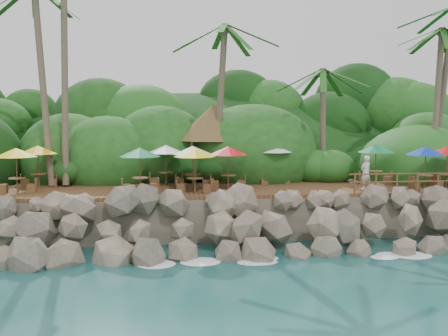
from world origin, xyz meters
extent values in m
plane|color=#19514F|center=(0.00, 0.00, 0.00)|extent=(140.00, 140.00, 0.00)
cube|color=gray|center=(0.00, 16.00, 1.05)|extent=(32.00, 25.20, 2.10)
ellipsoid|color=#143811|center=(0.00, 23.50, 0.00)|extent=(44.80, 28.00, 15.40)
cube|color=brown|center=(0.00, 6.00, 2.20)|extent=(26.00, 5.00, 0.20)
ellipsoid|color=white|center=(-9.00, 0.30, 0.03)|extent=(1.20, 0.80, 0.06)
ellipsoid|color=white|center=(-6.00, 0.30, 0.03)|extent=(1.20, 0.80, 0.06)
ellipsoid|color=white|center=(-3.00, 0.30, 0.03)|extent=(1.20, 0.80, 0.06)
ellipsoid|color=white|center=(0.00, 0.30, 0.03)|extent=(1.20, 0.80, 0.06)
ellipsoid|color=white|center=(3.00, 0.30, 0.03)|extent=(1.20, 0.80, 0.06)
ellipsoid|color=white|center=(6.00, 0.30, 0.03)|extent=(1.20, 0.80, 0.06)
ellipsoid|color=white|center=(9.00, 0.30, 0.03)|extent=(1.20, 0.80, 0.06)
cylinder|color=brown|center=(-9.75, 8.45, 7.85)|extent=(1.43, 2.08, 11.00)
cylinder|color=brown|center=(-8.60, 8.71, 9.39)|extent=(0.54, 2.56, 14.07)
cylinder|color=brown|center=(0.12, 9.11, 6.81)|extent=(0.99, 1.19, 9.02)
ellipsoid|color=#23601E|center=(0.12, 9.11, 11.32)|extent=(6.00, 6.00, 2.40)
cylinder|color=brown|center=(6.33, 9.05, 5.59)|extent=(0.69, 0.70, 6.59)
ellipsoid|color=#23601E|center=(6.33, 9.05, 8.88)|extent=(6.00, 6.00, 2.40)
cylinder|color=brown|center=(13.14, 8.39, 6.85)|extent=(1.24, 1.30, 9.07)
ellipsoid|color=#23601E|center=(13.14, 8.39, 11.39)|extent=(6.00, 6.00, 2.40)
cylinder|color=brown|center=(13.80, 8.93, 7.42)|extent=(0.44, 1.87, 10.19)
ellipsoid|color=#23601E|center=(13.80, 8.93, 12.55)|extent=(6.00, 6.00, 2.40)
cylinder|color=brown|center=(-1.58, 8.69, 3.50)|extent=(0.16, 0.16, 2.40)
cylinder|color=brown|center=(1.22, 8.69, 3.50)|extent=(0.16, 0.16, 2.40)
cylinder|color=brown|center=(-1.58, 11.49, 3.50)|extent=(0.16, 0.16, 2.40)
cylinder|color=brown|center=(1.22, 11.49, 3.50)|extent=(0.16, 0.16, 2.40)
cone|color=brown|center=(-0.18, 10.09, 5.80)|extent=(4.72, 4.72, 2.20)
cylinder|color=brown|center=(0.19, 5.79, 2.67)|extent=(0.08, 0.08, 0.74)
cylinder|color=brown|center=(0.19, 5.79, 3.05)|extent=(0.84, 0.84, 0.05)
cylinder|color=brown|center=(0.19, 5.79, 3.40)|extent=(0.05, 0.05, 2.19)
cone|color=red|center=(0.19, 5.79, 4.34)|extent=(2.09, 2.09, 0.45)
cube|color=brown|center=(-0.50, 5.87, 2.53)|extent=(0.47, 0.47, 0.46)
cube|color=brown|center=(0.89, 5.70, 2.53)|extent=(0.47, 0.47, 0.46)
cylinder|color=brown|center=(-1.64, 6.28, 2.67)|extent=(0.08, 0.08, 0.74)
cylinder|color=brown|center=(-1.64, 6.28, 3.05)|extent=(0.84, 0.84, 0.05)
cylinder|color=brown|center=(-1.64, 6.28, 3.40)|extent=(0.05, 0.05, 2.19)
cone|color=silver|center=(-1.64, 6.28, 4.34)|extent=(2.09, 2.09, 0.45)
cube|color=brown|center=(-2.34, 6.33, 2.53)|extent=(0.44, 0.44, 0.46)
cube|color=brown|center=(-0.94, 6.24, 2.53)|extent=(0.44, 0.44, 0.46)
cylinder|color=brown|center=(-9.94, 7.60, 2.67)|extent=(0.08, 0.08, 0.74)
cylinder|color=brown|center=(-9.94, 7.60, 3.05)|extent=(0.84, 0.84, 0.05)
cylinder|color=brown|center=(-9.94, 7.60, 3.40)|extent=(0.05, 0.05, 2.19)
cone|color=yellow|center=(-9.94, 7.60, 4.34)|extent=(2.09, 2.09, 0.45)
cube|color=brown|center=(-10.61, 7.41, 2.53)|extent=(0.52, 0.52, 0.46)
cube|color=brown|center=(-9.27, 7.79, 2.53)|extent=(0.52, 0.52, 0.46)
cylinder|color=brown|center=(-1.62, 4.65, 2.67)|extent=(0.08, 0.08, 0.74)
cylinder|color=brown|center=(-1.62, 4.65, 3.05)|extent=(0.84, 0.84, 0.05)
cylinder|color=brown|center=(-1.62, 4.65, 3.40)|extent=(0.05, 0.05, 2.19)
cone|color=yellow|center=(-1.62, 4.65, 4.34)|extent=(2.09, 2.09, 0.45)
cube|color=brown|center=(-2.28, 4.89, 2.53)|extent=(0.53, 0.53, 0.46)
cube|color=brown|center=(-0.96, 4.42, 2.53)|extent=(0.53, 0.53, 0.46)
cylinder|color=brown|center=(11.80, 4.73, 2.67)|extent=(0.08, 0.08, 0.74)
cylinder|color=brown|center=(11.80, 4.73, 3.05)|extent=(0.84, 0.84, 0.05)
cylinder|color=brown|center=(11.80, 4.73, 3.40)|extent=(0.05, 0.05, 2.19)
cone|color=red|center=(11.80, 4.73, 4.34)|extent=(2.09, 2.09, 0.45)
cube|color=brown|center=(11.16, 4.45, 2.53)|extent=(0.55, 0.55, 0.46)
cylinder|color=brown|center=(-3.07, 7.50, 2.67)|extent=(0.08, 0.08, 0.74)
cylinder|color=brown|center=(-3.07, 7.50, 3.05)|extent=(0.84, 0.84, 0.05)
cylinder|color=brown|center=(-3.07, 7.50, 3.40)|extent=(0.05, 0.05, 2.19)
cone|color=white|center=(-3.07, 7.50, 4.34)|extent=(2.09, 2.09, 0.45)
cube|color=brown|center=(-3.77, 7.42, 2.53)|extent=(0.46, 0.46, 0.46)
cube|color=brown|center=(-2.38, 7.57, 2.53)|extent=(0.46, 0.46, 0.46)
cylinder|color=brown|center=(8.72, 6.77, 2.67)|extent=(0.08, 0.08, 0.74)
cylinder|color=brown|center=(8.72, 6.77, 3.05)|extent=(0.84, 0.84, 0.05)
cylinder|color=brown|center=(8.72, 6.77, 3.40)|extent=(0.05, 0.05, 2.19)
cone|color=#0D783F|center=(8.72, 6.77, 4.34)|extent=(2.09, 2.09, 0.45)
cube|color=brown|center=(8.03, 6.86, 2.53)|extent=(0.47, 0.47, 0.46)
cube|color=brown|center=(9.41, 6.68, 2.53)|extent=(0.47, 0.47, 0.46)
cylinder|color=brown|center=(3.08, 7.60, 2.67)|extent=(0.08, 0.08, 0.74)
cylinder|color=brown|center=(3.08, 7.60, 3.05)|extent=(0.84, 0.84, 0.05)
cylinder|color=brown|center=(3.08, 7.60, 3.40)|extent=(0.05, 0.05, 2.19)
cone|color=white|center=(3.08, 7.60, 4.34)|extent=(2.09, 2.09, 0.45)
cube|color=brown|center=(2.40, 7.43, 2.53)|extent=(0.51, 0.51, 0.46)
cube|color=brown|center=(3.75, 7.77, 2.53)|extent=(0.51, 0.51, 0.46)
cylinder|color=brown|center=(-4.36, 5.01, 2.67)|extent=(0.08, 0.08, 0.74)
cylinder|color=brown|center=(-4.36, 5.01, 3.05)|extent=(0.84, 0.84, 0.05)
cylinder|color=brown|center=(-4.36, 5.01, 3.40)|extent=(0.05, 0.05, 2.19)
cone|color=#0C6C39|center=(-4.36, 5.01, 4.34)|extent=(2.09, 2.09, 0.45)
cube|color=brown|center=(-5.05, 4.93, 2.53)|extent=(0.46, 0.46, 0.46)
cube|color=brown|center=(-3.66, 5.09, 2.53)|extent=(0.46, 0.46, 0.46)
cylinder|color=brown|center=(10.47, 4.51, 2.67)|extent=(0.08, 0.08, 0.74)
cylinder|color=brown|center=(10.47, 4.51, 3.05)|extent=(0.84, 0.84, 0.05)
cylinder|color=brown|center=(10.47, 4.51, 3.40)|extent=(0.05, 0.05, 2.19)
cone|color=#0B2A96|center=(10.47, 4.51, 4.34)|extent=(2.09, 2.09, 0.45)
cube|color=brown|center=(9.81, 4.30, 2.53)|extent=(0.52, 0.52, 0.46)
cube|color=brown|center=(11.14, 4.71, 2.53)|extent=(0.52, 0.52, 0.46)
cylinder|color=brown|center=(-10.48, 5.56, 2.67)|extent=(0.08, 0.08, 0.74)
cylinder|color=brown|center=(-10.48, 5.56, 3.05)|extent=(0.84, 0.84, 0.05)
cylinder|color=brown|center=(-10.48, 5.56, 3.40)|extent=(0.05, 0.05, 2.19)
cone|color=#FFF115|center=(-10.48, 5.56, 4.34)|extent=(2.09, 2.09, 0.45)
cube|color=brown|center=(-11.17, 5.53, 2.53)|extent=(0.43, 0.43, 0.46)
cube|color=brown|center=(-9.78, 5.58, 2.53)|extent=(0.43, 0.43, 0.46)
cylinder|color=brown|center=(6.33, 3.65, 2.80)|extent=(0.10, 0.10, 1.00)
cylinder|color=brown|center=(7.43, 3.65, 2.80)|extent=(0.10, 0.10, 1.00)
cylinder|color=brown|center=(8.53, 3.65, 2.80)|extent=(0.10, 0.10, 1.00)
cylinder|color=brown|center=(9.63, 3.65, 2.80)|extent=(0.10, 0.10, 1.00)
cylinder|color=brown|center=(10.73, 3.65, 2.80)|extent=(0.10, 0.10, 1.00)
cube|color=brown|center=(10.18, 3.65, 3.25)|extent=(8.30, 0.06, 0.06)
cube|color=brown|center=(10.18, 3.65, 2.85)|extent=(8.30, 0.06, 0.06)
imported|color=silver|center=(7.40, 4.91, 3.19)|extent=(0.77, 0.65, 1.78)
camera|label=1|loc=(-2.95, -20.29, 6.06)|focal=40.15mm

